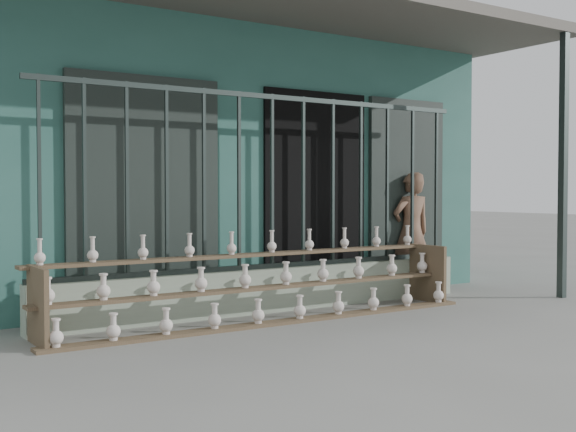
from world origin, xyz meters
TOP-DOWN VIEW (x-y plane):
  - ground at (0.00, 0.00)m, footprint 60.00×60.00m
  - workshop_building at (0.00, 4.23)m, footprint 7.40×6.60m
  - parapet_wall at (0.00, 1.30)m, footprint 5.00×0.20m
  - security_fence at (-0.00, 1.30)m, footprint 5.00×0.04m
  - shelf_rack at (-0.33, 0.89)m, footprint 4.50×0.68m
  - elderly_woman at (2.29, 1.67)m, footprint 0.57×0.41m

SIDE VIEW (x-z plane):
  - ground at x=0.00m, z-range 0.00..0.00m
  - parapet_wall at x=0.00m, z-range 0.00..0.45m
  - shelf_rack at x=-0.33m, z-range -0.07..0.78m
  - elderly_woman at x=2.29m, z-range 0.00..1.48m
  - security_fence at x=0.00m, z-range 0.45..2.25m
  - workshop_building at x=0.00m, z-range 0.02..3.23m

